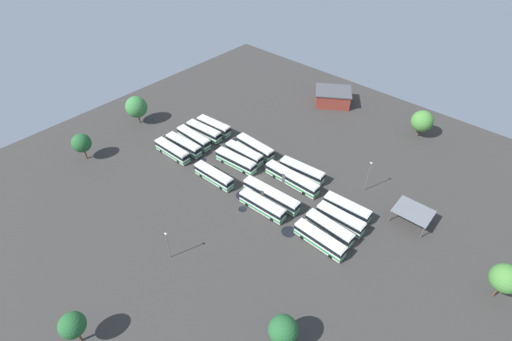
{
  "coord_description": "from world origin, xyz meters",
  "views": [
    {
      "loc": [
        48.75,
        -54.87,
        65.4
      ],
      "look_at": [
        -1.26,
        0.79,
        1.5
      ],
      "focal_mm": 26.27,
      "sensor_mm": 36.0,
      "label": 1
    }
  ],
  "objects_px": {
    "bus_row1_slot3": "(244,153)",
    "lamp_post_by_building": "(368,175)",
    "bus_row1_slot2": "(236,161)",
    "tree_east_edge": "(422,121)",
    "bus_row2_slot3": "(292,178)",
    "bus_row3_slot2": "(340,219)",
    "bus_row0_slot0": "(172,151)",
    "tree_south_edge": "(136,107)",
    "bus_row2_slot0": "(262,205)",
    "bus_row0_slot4": "(214,126)",
    "lamp_post_far_corner": "(168,244)",
    "bus_row1_slot0": "(214,176)",
    "bus_row3_slot1": "(329,228)",
    "depot_building": "(333,97)",
    "tree_west_edge": "(505,278)",
    "bus_row2_slot1": "(271,195)",
    "tree_northwest": "(81,143)",
    "tree_northeast": "(72,325)",
    "bus_row3_slot0": "(320,240)",
    "bus_row0_slot1": "(184,145)",
    "bus_row0_slot2": "(194,138)",
    "maintenance_shelter": "(413,211)",
    "tree_north_edge": "(283,330)",
    "bus_row0_slot3": "(204,131)",
    "bus_row2_slot4": "(302,171)",
    "bus_row3_slot3": "(347,208)",
    "bus_row1_slot4": "(255,147)"
  },
  "relations": [
    {
      "from": "bus_row0_slot3",
      "to": "bus_row2_slot0",
      "type": "relative_size",
      "value": 0.98
    },
    {
      "from": "bus_row1_slot2",
      "to": "bus_row2_slot1",
      "type": "height_order",
      "value": "same"
    },
    {
      "from": "bus_row0_slot2",
      "to": "bus_row2_slot0",
      "type": "xyz_separation_m",
      "value": [
        32.92,
        -7.22,
        0.0
      ]
    },
    {
      "from": "bus_row1_slot3",
      "to": "lamp_post_by_building",
      "type": "xyz_separation_m",
      "value": [
        31.42,
        11.13,
        3.06
      ]
    },
    {
      "from": "bus_row3_slot2",
      "to": "maintenance_shelter",
      "type": "xyz_separation_m",
      "value": [
        11.69,
        11.7,
        1.5
      ]
    },
    {
      "from": "bus_row2_slot4",
      "to": "bus_row3_slot0",
      "type": "bearing_deg",
      "value": -43.81
    },
    {
      "from": "tree_north_edge",
      "to": "maintenance_shelter",
      "type": "bearing_deg",
      "value": 84.3
    },
    {
      "from": "bus_row2_slot3",
      "to": "bus_row3_slot0",
      "type": "relative_size",
      "value": 1.27
    },
    {
      "from": "bus_row3_slot0",
      "to": "tree_north_edge",
      "type": "distance_m",
      "value": 23.69
    },
    {
      "from": "bus_row3_slot2",
      "to": "tree_south_edge",
      "type": "distance_m",
      "value": 70.4
    },
    {
      "from": "bus_row0_slot1",
      "to": "lamp_post_by_building",
      "type": "height_order",
      "value": "lamp_post_by_building"
    },
    {
      "from": "lamp_post_far_corner",
      "to": "tree_south_edge",
      "type": "bearing_deg",
      "value": 151.91
    },
    {
      "from": "bus_row0_slot4",
      "to": "lamp_post_far_corner",
      "type": "height_order",
      "value": "lamp_post_far_corner"
    },
    {
      "from": "bus_row2_slot1",
      "to": "bus_row0_slot2",
      "type": "bearing_deg",
      "value": 174.28
    },
    {
      "from": "bus_row1_slot0",
      "to": "bus_row3_slot1",
      "type": "relative_size",
      "value": 1.02
    },
    {
      "from": "lamp_post_by_building",
      "to": "tree_west_edge",
      "type": "distance_m",
      "value": 34.91
    },
    {
      "from": "bus_row1_slot3",
      "to": "maintenance_shelter",
      "type": "distance_m",
      "value": 45.46
    },
    {
      "from": "bus_row3_slot0",
      "to": "bus_row3_slot1",
      "type": "bearing_deg",
      "value": 93.25
    },
    {
      "from": "bus_row0_slot1",
      "to": "bus_row3_slot2",
      "type": "bearing_deg",
      "value": 6.55
    },
    {
      "from": "bus_row1_slot3",
      "to": "tree_east_edge",
      "type": "relative_size",
      "value": 1.39
    },
    {
      "from": "bus_row1_slot0",
      "to": "lamp_post_far_corner",
      "type": "bearing_deg",
      "value": -64.54
    },
    {
      "from": "bus_row2_slot4",
      "to": "bus_row3_slot2",
      "type": "height_order",
      "value": "same"
    },
    {
      "from": "bus_row2_slot4",
      "to": "depot_building",
      "type": "distance_m",
      "value": 40.04
    },
    {
      "from": "bus_row2_slot3",
      "to": "bus_row3_slot2",
      "type": "distance_m",
      "value": 17.1
    },
    {
      "from": "depot_building",
      "to": "bus_row0_slot0",
      "type": "bearing_deg",
      "value": -107.62
    },
    {
      "from": "bus_row1_slot3",
      "to": "bus_row2_slot0",
      "type": "bearing_deg",
      "value": -34.6
    },
    {
      "from": "bus_row2_slot0",
      "to": "bus_row2_slot3",
      "type": "relative_size",
      "value": 0.8
    },
    {
      "from": "depot_building",
      "to": "tree_northeast",
      "type": "relative_size",
      "value": 1.96
    },
    {
      "from": "bus_row1_slot2",
      "to": "tree_northwest",
      "type": "bearing_deg",
      "value": -142.69
    },
    {
      "from": "bus_row1_slot2",
      "to": "depot_building",
      "type": "xyz_separation_m",
      "value": [
        0.91,
        45.87,
        0.64
      ]
    },
    {
      "from": "bus_row1_slot2",
      "to": "bus_row3_slot3",
      "type": "bearing_deg",
      "value": 8.66
    },
    {
      "from": "tree_north_edge",
      "to": "bus_row1_slot3",
      "type": "bearing_deg",
      "value": 140.5
    },
    {
      "from": "bus_row0_slot0",
      "to": "bus_row1_slot0",
      "type": "height_order",
      "value": "same"
    },
    {
      "from": "bus_row1_slot2",
      "to": "tree_east_edge",
      "type": "bearing_deg",
      "value": 56.61
    },
    {
      "from": "bus_row1_slot4",
      "to": "maintenance_shelter",
      "type": "xyz_separation_m",
      "value": [
        44.28,
        4.53,
        1.5
      ]
    },
    {
      "from": "bus_row2_slot1",
      "to": "tree_south_edge",
      "type": "xyz_separation_m",
      "value": [
        -53.29,
        -1.13,
        3.84
      ]
    },
    {
      "from": "bus_row1_slot4",
      "to": "tree_northeast",
      "type": "distance_m",
      "value": 62.08
    },
    {
      "from": "bus_row1_slot2",
      "to": "bus_row0_slot1",
      "type": "bearing_deg",
      "value": -163.87
    },
    {
      "from": "bus_row0_slot0",
      "to": "tree_south_edge",
      "type": "bearing_deg",
      "value": 170.09
    },
    {
      "from": "tree_west_edge",
      "to": "bus_row2_slot1",
      "type": "bearing_deg",
      "value": -169.78
    },
    {
      "from": "bus_row0_slot1",
      "to": "bus_row3_slot1",
      "type": "relative_size",
      "value": 1.05
    },
    {
      "from": "bus_row0_slot0",
      "to": "bus_row0_slot2",
      "type": "bearing_deg",
      "value": 91.5
    },
    {
      "from": "bus_row0_slot2",
      "to": "bus_row0_slot4",
      "type": "height_order",
      "value": "same"
    },
    {
      "from": "bus_row0_slot1",
      "to": "bus_row3_slot2",
      "type": "xyz_separation_m",
      "value": [
        48.5,
        5.57,
        -0.0
      ]
    },
    {
      "from": "maintenance_shelter",
      "to": "tree_northwest",
      "type": "relative_size",
      "value": 1.06
    },
    {
      "from": "bus_row2_slot1",
      "to": "lamp_post_by_building",
      "type": "distance_m",
      "value": 24.41
    },
    {
      "from": "bus_row1_slot3",
      "to": "depot_building",
      "type": "relative_size",
      "value": 0.78
    },
    {
      "from": "tree_northeast",
      "to": "tree_northwest",
      "type": "bearing_deg",
      "value": 150.0
    },
    {
      "from": "depot_building",
      "to": "tree_northwest",
      "type": "relative_size",
      "value": 1.9
    },
    {
      "from": "bus_row1_slot0",
      "to": "bus_row0_slot2",
      "type": "bearing_deg",
      "value": 155.38
    }
  ]
}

